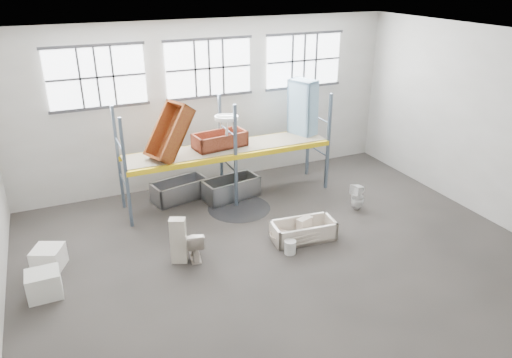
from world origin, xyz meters
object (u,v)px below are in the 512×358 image
bathtub_beige (303,230)px  blue_tub_upright (303,108)px  toilet_white (358,197)px  steel_tub_right (231,188)px  toilet_beige (194,244)px  steel_tub_left (180,190)px  rust_tub_flat (220,140)px  bucket (290,247)px  cistern_tall (179,241)px  carton_near (44,284)px

bathtub_beige → blue_tub_upright: size_ratio=0.91×
toilet_white → steel_tub_right: size_ratio=0.47×
toilet_beige → blue_tub_upright: bearing=-135.9°
bathtub_beige → steel_tub_left: 4.14m
blue_tub_upright → rust_tub_flat: bearing=-177.1°
steel_tub_right → bucket: 3.46m
bucket → rust_tub_flat: bearing=97.1°
bathtub_beige → steel_tub_left: bearing=128.6°
toilet_beige → toilet_white: toilet_white is taller
cistern_tall → steel_tub_right: 3.59m
toilet_white → rust_tub_flat: 4.24m
steel_tub_left → rust_tub_flat: (1.17, -0.39, 1.53)m
toilet_white → bucket: size_ratio=2.29×
blue_tub_upright → bucket: blue_tub_upright is taller
bathtub_beige → blue_tub_upright: bearing=68.4°
toilet_white → steel_tub_left: (-4.44, 2.68, -0.09)m
steel_tub_left → rust_tub_flat: bearing=-18.3°
cistern_tall → blue_tub_upright: (4.82, 2.98, 1.83)m
bathtub_beige → cistern_tall: bearing=-178.8°
cistern_tall → carton_near: size_ratio=1.67×
steel_tub_right → bucket: steel_tub_right is taller
bucket → toilet_white: bearing=24.5°
steel_tub_right → rust_tub_flat: bearing=154.0°
toilet_beige → rust_tub_flat: rust_tub_flat is taller
toilet_beige → steel_tub_right: toilet_beige is taller
blue_tub_upright → bathtub_beige: bearing=-117.4°
blue_tub_upright → toilet_beige: bearing=-146.3°
toilet_white → carton_near: bearing=-97.6°
carton_near → toilet_white: bearing=4.6°
bathtub_beige → blue_tub_upright: (1.68, 3.24, 2.16)m
cistern_tall → steel_tub_right: size_ratio=0.68×
toilet_beige → cistern_tall: size_ratio=0.67×
bucket → carton_near: size_ratio=0.50×
steel_tub_left → blue_tub_upright: size_ratio=0.91×
toilet_beige → cistern_tall: cistern_tall is taller
bathtub_beige → steel_tub_right: (-0.81, 2.97, 0.07)m
bathtub_beige → rust_tub_flat: 3.64m
blue_tub_upright → carton_near: blue_tub_upright is taller
carton_near → toilet_beige: bearing=2.1°
steel_tub_right → rust_tub_flat: size_ratio=1.09×
cistern_tall → rust_tub_flat: size_ratio=0.75×
bathtub_beige → steel_tub_left: (-2.24, 3.49, 0.06)m
cistern_tall → carton_near: (-2.93, -0.12, -0.27)m
steel_tub_left → rust_tub_flat: 1.97m
blue_tub_upright → steel_tub_left: bearing=176.4°
cistern_tall → toilet_white: (5.34, 0.55, -0.18)m
bathtub_beige → carton_near: bearing=-175.5°
toilet_beige → cistern_tall: bearing=10.9°
steel_tub_left → toilet_beige: bearing=-99.5°
toilet_beige → toilet_white: (4.97, 0.55, 0.01)m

